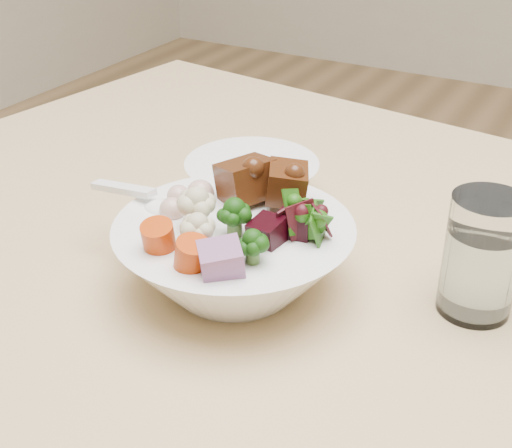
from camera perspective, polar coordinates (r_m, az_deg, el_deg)
name	(u,v)px	position (r m, az deg, el deg)	size (l,w,h in m)	color
food_bowl	(237,251)	(0.63, -1.56, -2.19)	(0.21, 0.21, 0.11)	white
soup_spoon	(153,204)	(0.66, -8.22, 1.61)	(0.11, 0.04, 0.02)	white
water_glass	(481,261)	(0.62, 17.53, -2.81)	(0.06, 0.06, 0.11)	silver
side_bowl	(252,183)	(0.78, -0.34, 3.34)	(0.15, 0.15, 0.05)	white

